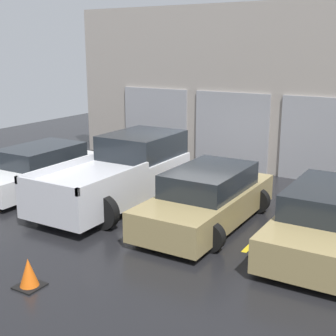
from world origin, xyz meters
name	(u,v)px	position (x,y,z in m)	size (l,w,h in m)	color
ground_plane	(196,192)	(0.00, 0.00, 0.00)	(28.00, 28.00, 0.00)	black
shophouse_building	(242,91)	(-0.01, 3.29, 2.73)	(13.16, 0.68, 5.58)	#9E9389
pickup_truck	(121,173)	(-1.40, -1.80, 0.82)	(2.54, 5.04, 1.76)	silver
sedan_white	(40,169)	(-4.20, -2.08, 0.62)	(2.22, 4.34, 1.31)	white
sedan_side	(208,198)	(1.40, -2.08, 0.64)	(2.17, 4.49, 1.37)	#9E8956
van_right	(327,220)	(4.20, -2.08, 0.64)	(2.19, 4.41, 1.36)	#9E8956
parking_stripe_far_left	(9,182)	(-5.60, -2.11, 0.00)	(0.12, 2.20, 0.01)	gold
parking_stripe_left	(76,196)	(-2.80, -2.11, 0.00)	(0.12, 2.20, 0.01)	gold
parking_stripe_centre	(158,213)	(0.00, -2.11, 0.00)	(0.12, 2.20, 0.01)	gold
parking_stripe_right	(262,235)	(2.80, -2.11, 0.00)	(0.12, 2.20, 0.01)	gold
traffic_cone	(29,274)	(0.06, -6.54, 0.25)	(0.47, 0.47, 0.55)	black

